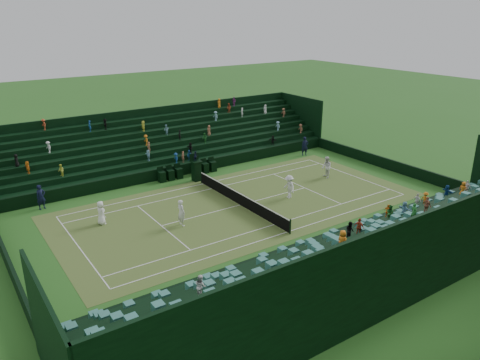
{
  "coord_description": "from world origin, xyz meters",
  "views": [
    {
      "loc": [
        26.58,
        -18.02,
        13.63
      ],
      "look_at": [
        0.0,
        0.0,
        2.0
      ],
      "focal_mm": 35.0,
      "sensor_mm": 36.0,
      "label": 1
    }
  ],
  "objects_px": {
    "player_far_west": "(327,167)",
    "player_near_east": "(181,213)",
    "tennis_net": "(240,199)",
    "umpire_chair": "(196,168)",
    "player_far_east": "(289,187)",
    "player_near_west": "(101,213)"
  },
  "relations": [
    {
      "from": "umpire_chair",
      "to": "player_far_east",
      "type": "relative_size",
      "value": 1.42
    },
    {
      "from": "player_far_east",
      "to": "player_near_west",
      "type": "bearing_deg",
      "value": -101.05
    },
    {
      "from": "tennis_net",
      "to": "player_far_west",
      "type": "bearing_deg",
      "value": 95.21
    },
    {
      "from": "player_far_east",
      "to": "tennis_net",
      "type": "bearing_deg",
      "value": -99.5
    },
    {
      "from": "player_far_west",
      "to": "player_far_east",
      "type": "bearing_deg",
      "value": -52.22
    },
    {
      "from": "player_far_west",
      "to": "tennis_net",
      "type": "bearing_deg",
      "value": -64.37
    },
    {
      "from": "player_near_east",
      "to": "player_near_west",
      "type": "bearing_deg",
      "value": 46.5
    },
    {
      "from": "umpire_chair",
      "to": "player_near_west",
      "type": "distance_m",
      "value": 10.35
    },
    {
      "from": "tennis_net",
      "to": "umpire_chair",
      "type": "relative_size",
      "value": 4.46
    },
    {
      "from": "umpire_chair",
      "to": "player_near_west",
      "type": "relative_size",
      "value": 1.57
    },
    {
      "from": "player_near_west",
      "to": "player_far_west",
      "type": "distance_m",
      "value": 19.29
    },
    {
      "from": "tennis_net",
      "to": "player_far_west",
      "type": "xyz_separation_m",
      "value": [
        -0.88,
        9.62,
        0.41
      ]
    },
    {
      "from": "player_near_east",
      "to": "player_far_east",
      "type": "relative_size",
      "value": 1.01
    },
    {
      "from": "player_near_east",
      "to": "player_far_east",
      "type": "xyz_separation_m",
      "value": [
        0.21,
        9.17,
        -0.01
      ]
    },
    {
      "from": "player_far_west",
      "to": "player_near_east",
      "type": "bearing_deg",
      "value": -63.6
    },
    {
      "from": "umpire_chair",
      "to": "player_far_east",
      "type": "xyz_separation_m",
      "value": [
        7.42,
        4.01,
        -0.2
      ]
    },
    {
      "from": "umpire_chair",
      "to": "player_near_west",
      "type": "xyz_separation_m",
      "value": [
        3.99,
        -9.55,
        -0.29
      ]
    },
    {
      "from": "tennis_net",
      "to": "player_near_west",
      "type": "relative_size",
      "value": 7.03
    },
    {
      "from": "tennis_net",
      "to": "player_far_west",
      "type": "distance_m",
      "value": 9.67
    },
    {
      "from": "umpire_chair",
      "to": "player_near_east",
      "type": "relative_size",
      "value": 1.4
    },
    {
      "from": "player_far_west",
      "to": "player_far_east",
      "type": "height_order",
      "value": "player_far_west"
    },
    {
      "from": "umpire_chair",
      "to": "player_near_east",
      "type": "xyz_separation_m",
      "value": [
        7.21,
        -5.16,
        -0.19
      ]
    }
  ]
}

